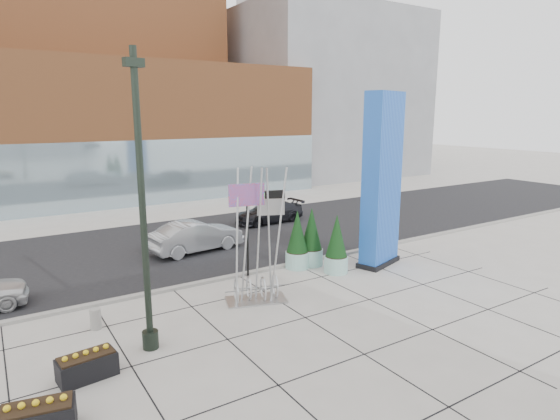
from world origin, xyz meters
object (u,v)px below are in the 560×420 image
blue_pylon (382,184)px  public_art_sculpture (256,267)px  car_silver_mid (196,236)px  overhead_street_sign (260,203)px  concrete_bollard (96,319)px  lamp_post (144,234)px

blue_pylon → public_art_sculpture: size_ratio=1.55×
public_art_sculpture → car_silver_mid: (0.58, 7.26, -0.55)m
blue_pylon → overhead_street_sign: size_ratio=2.12×
public_art_sculpture → concrete_bollard: (-5.65, 0.76, -0.99)m
blue_pylon → car_silver_mid: size_ratio=1.64×
public_art_sculpture → car_silver_mid: public_art_sculpture is taller
concrete_bollard → lamp_post: bearing=-63.2°
concrete_bollard → public_art_sculpture: bearing=-7.7°
lamp_post → overhead_street_sign: bearing=33.1°
blue_pylon → overhead_street_sign: 5.70m
public_art_sculpture → lamp_post: bearing=-143.9°
public_art_sculpture → blue_pylon: bearing=24.1°
lamp_post → car_silver_mid: (5.11, 8.74, -2.79)m
concrete_bollard → car_silver_mid: size_ratio=0.14×
overhead_street_sign → car_silver_mid: bearing=117.6°
overhead_street_sign → car_silver_mid: overhead_street_sign is taller
public_art_sculpture → car_silver_mid: 7.31m
blue_pylon → lamp_post: (-11.55, -2.22, -0.25)m
public_art_sculpture → overhead_street_sign: bearing=75.0°
blue_pylon → concrete_bollard: (-12.68, 0.02, -3.48)m
lamp_post → concrete_bollard: size_ratio=12.54×
lamp_post → concrete_bollard: lamp_post is taller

